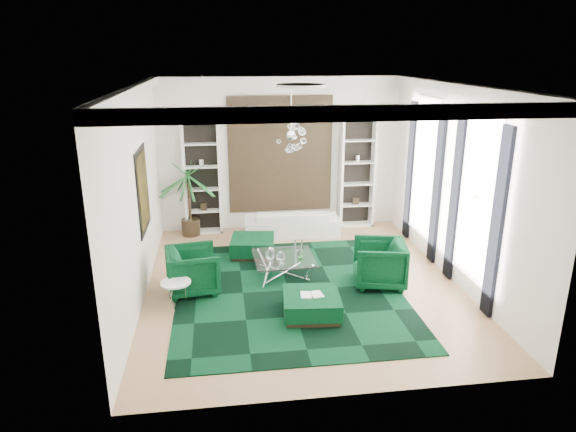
{
  "coord_description": "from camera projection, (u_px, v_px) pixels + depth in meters",
  "views": [
    {
      "loc": [
        -1.52,
        -9.1,
        4.37
      ],
      "look_at": [
        -0.21,
        0.5,
        1.24
      ],
      "focal_mm": 32.0,
      "sensor_mm": 36.0,
      "label": 1
    }
  ],
  "objects": [
    {
      "name": "ottoman_side",
      "position": [
        253.0,
        247.0,
        11.44
      ],
      "size": [
        1.05,
        1.05,
        0.41
      ],
      "primitive_type": "cube",
      "rotation": [
        0.0,
        0.0,
        -0.14
      ],
      "color": "black",
      "rests_on": "floor"
    },
    {
      "name": "window_near",
      "position": [
        478.0,
        197.0,
        9.07
      ],
      "size": [
        0.03,
        1.1,
        2.9
      ],
      "primitive_type": "cube",
      "color": "white",
      "rests_on": "wall_right"
    },
    {
      "name": "crown_molding",
      "position": [
        304.0,
        91.0,
        8.98
      ],
      "size": [
        6.0,
        7.0,
        0.18
      ],
      "primitive_type": null,
      "color": "white",
      "rests_on": "ceiling"
    },
    {
      "name": "chandelier",
      "position": [
        291.0,
        136.0,
        9.61
      ],
      "size": [
        0.81,
        0.81,
        0.67
      ],
      "primitive_type": null,
      "rotation": [
        0.0,
        0.0,
        0.1
      ],
      "color": "white",
      "rests_on": "ceiling"
    },
    {
      "name": "coffee_table",
      "position": [
        284.0,
        267.0,
        10.37
      ],
      "size": [
        1.24,
        1.24,
        0.41
      ],
      "primitive_type": null,
      "rotation": [
        0.0,
        0.0,
        0.03
      ],
      "color": "white",
      "rests_on": "floor"
    },
    {
      "name": "shelving_left",
      "position": [
        202.0,
        178.0,
        12.56
      ],
      "size": [
        0.9,
        0.38,
        2.8
      ],
      "primitive_type": null,
      "color": "white",
      "rests_on": "floor"
    },
    {
      "name": "curtain_far_a",
      "position": [
        437.0,
        188.0,
        10.67
      ],
      "size": [
        0.07,
        0.3,
        3.25
      ],
      "primitive_type": "cube",
      "color": "black",
      "rests_on": "floor"
    },
    {
      "name": "shelving_right",
      "position": [
        357.0,
        173.0,
        13.06
      ],
      "size": [
        0.9,
        0.38,
        2.8
      ],
      "primitive_type": null,
      "color": "white",
      "rests_on": "floor"
    },
    {
      "name": "palm",
      "position": [
        188.0,
        187.0,
        12.42
      ],
      "size": [
        1.59,
        1.59,
        2.46
      ],
      "primitive_type": null,
      "rotation": [
        0.0,
        0.0,
        -0.03
      ],
      "color": "#1F6C2C",
      "rests_on": "floor"
    },
    {
      "name": "painting",
      "position": [
        143.0,
        190.0,
        9.73
      ],
      "size": [
        0.04,
        1.3,
        1.6
      ],
      "primitive_type": "cube",
      "color": "black",
      "rests_on": "wall_left"
    },
    {
      "name": "ottoman_front",
      "position": [
        311.0,
        305.0,
        8.83
      ],
      "size": [
        1.05,
        1.05,
        0.39
      ],
      "primitive_type": "cube",
      "rotation": [
        0.0,
        0.0,
        -0.09
      ],
      "color": "black",
      "rests_on": "floor"
    },
    {
      "name": "wall_front",
      "position": [
        350.0,
        264.0,
        6.23
      ],
      "size": [
        6.0,
        0.02,
        3.8
      ],
      "primitive_type": "cube",
      "color": "white",
      "rests_on": "ground"
    },
    {
      "name": "sofa",
      "position": [
        292.0,
        222.0,
        12.66
      ],
      "size": [
        2.35,
        1.02,
        0.67
      ],
      "primitive_type": "imported",
      "rotation": [
        0.0,
        0.0,
        3.09
      ],
      "color": "silver",
      "rests_on": "floor"
    },
    {
      "name": "side_table",
      "position": [
        177.0,
        296.0,
        9.04
      ],
      "size": [
        0.56,
        0.56,
        0.51
      ],
      "primitive_type": "cylinder",
      "rotation": [
        0.0,
        0.0,
        0.06
      ],
      "color": "white",
      "rests_on": "floor"
    },
    {
      "name": "window_far",
      "position": [
        425.0,
        168.0,
        11.34
      ],
      "size": [
        0.03,
        1.1,
        2.9
      ],
      "primitive_type": "cube",
      "color": "white",
      "rests_on": "wall_right"
    },
    {
      "name": "curtain_far_b",
      "position": [
        410.0,
        171.0,
        12.14
      ],
      "size": [
        0.07,
        0.3,
        3.25
      ],
      "primitive_type": "cube",
      "color": "black",
      "rests_on": "floor"
    },
    {
      "name": "armchair_left",
      "position": [
        193.0,
        270.0,
        9.64
      ],
      "size": [
        1.08,
        1.05,
        0.87
      ],
      "primitive_type": "imported",
      "rotation": [
        0.0,
        0.0,
        1.72
      ],
      "color": "black",
      "rests_on": "floor"
    },
    {
      "name": "tapestry",
      "position": [
        280.0,
        155.0,
        12.8
      ],
      "size": [
        2.5,
        0.06,
        2.8
      ],
      "primitive_type": "cube",
      "color": "black",
      "rests_on": "wall_back"
    },
    {
      "name": "ceiling",
      "position": [
        304.0,
        84.0,
        8.95
      ],
      "size": [
        6.0,
        7.0,
        0.02
      ],
      "primitive_type": "cube",
      "color": "white",
      "rests_on": "ground"
    },
    {
      "name": "armchair_right",
      "position": [
        379.0,
        263.0,
        9.93
      ],
      "size": [
        1.15,
        1.13,
        0.89
      ],
      "primitive_type": "imported",
      "rotation": [
        0.0,
        0.0,
        -1.77
      ],
      "color": "black",
      "rests_on": "floor"
    },
    {
      "name": "wall_back",
      "position": [
        280.0,
        154.0,
        12.84
      ],
      "size": [
        6.0,
        0.02,
        3.8
      ],
      "primitive_type": "cube",
      "color": "white",
      "rests_on": "ground"
    },
    {
      "name": "ceiling_medallion",
      "position": [
        301.0,
        86.0,
        9.24
      ],
      "size": [
        0.9,
        0.9,
        0.05
      ],
      "primitive_type": "cylinder",
      "color": "white",
      "rests_on": "ceiling"
    },
    {
      "name": "book",
      "position": [
        312.0,
        294.0,
        8.77
      ],
      "size": [
        0.39,
        0.26,
        0.03
      ],
      "primitive_type": "cube",
      "color": "white",
      "rests_on": "ottoman_front"
    },
    {
      "name": "wall_right",
      "position": [
        456.0,
        185.0,
        9.92
      ],
      "size": [
        0.02,
        7.0,
        3.8
      ],
      "primitive_type": "cube",
      "color": "white",
      "rests_on": "ground"
    },
    {
      "name": "curtain_near_a",
      "position": [
        497.0,
        225.0,
        8.41
      ],
      "size": [
        0.07,
        0.3,
        3.25
      ],
      "primitive_type": "cube",
      "color": "black",
      "rests_on": "floor"
    },
    {
      "name": "rug",
      "position": [
        288.0,
        291.0,
        9.78
      ],
      "size": [
        4.2,
        5.0,
        0.02
      ],
      "primitive_type": "cube",
      "color": "black",
      "rests_on": "floor"
    },
    {
      "name": "wall_left",
      "position": [
        137.0,
        196.0,
        9.15
      ],
      "size": [
        0.02,
        7.0,
        3.8
      ],
      "primitive_type": "cube",
      "color": "white",
      "rests_on": "ground"
    },
    {
      "name": "table_plant",
      "position": [
        301.0,
        256.0,
        10.07
      ],
      "size": [
        0.15,
        0.13,
        0.22
      ],
      "primitive_type": "imported",
      "rotation": [
        0.0,
        0.0,
        0.33
      ],
      "color": "#1F6C2C",
      "rests_on": "coffee_table"
    },
    {
      "name": "floor",
      "position": [
        302.0,
        284.0,
        10.12
      ],
      "size": [
        6.0,
        7.0,
        0.02
      ],
      "primitive_type": "cube",
      "color": "tan",
      "rests_on": "ground"
    },
    {
      "name": "curtain_near_b",
      "position": [
        455.0,
        199.0,
        9.88
      ],
      "size": [
        0.07,
        0.3,
        3.25
      ],
      "primitive_type": "cube",
      "color": "black",
      "rests_on": "floor"
    }
  ]
}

